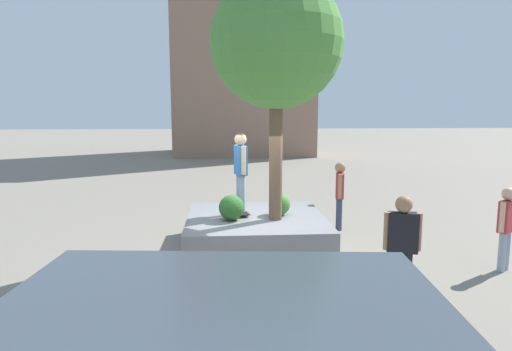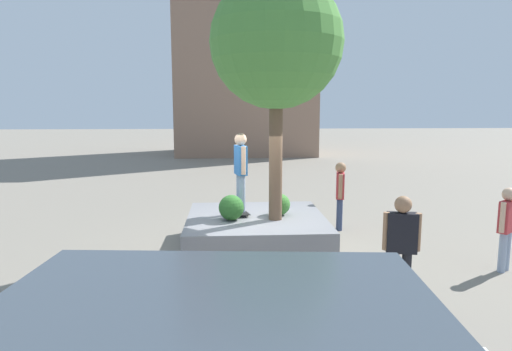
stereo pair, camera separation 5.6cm
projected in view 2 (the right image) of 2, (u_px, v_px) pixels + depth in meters
The scene contains 11 objects.
ground_plane at pixel (253, 252), 9.66m from camera, with size 120.00×120.00×0.00m, color gray.
planter_ledge at pixel (256, 232), 9.84m from camera, with size 2.98×3.00×0.73m, color gray.
plaza_tree at pixel (276, 43), 8.98m from camera, with size 2.69×2.69×5.00m.
boxwood_shrub at pixel (231, 208), 9.41m from camera, with size 0.53×0.53×0.53m, color #2D6628.
hedge_clump at pixel (279, 204), 9.87m from camera, with size 0.47×0.47×0.47m, color #3D7A33.
skateboard at pixel (241, 212), 9.97m from camera, with size 0.40×0.83×0.07m.
skateboarder at pixel (241, 167), 9.82m from camera, with size 0.29×0.57×1.73m.
bystander_watching at pixel (507, 223), 8.38m from camera, with size 0.45×0.41×1.61m.
pedestrian_crossing at pixel (340, 191), 11.31m from camera, with size 0.29×0.57×1.73m.
passerby_with_bag at pixel (401, 241), 7.02m from camera, with size 0.57×0.28×1.72m.
plaza_lowrise_south at pixel (245, 27), 29.89m from camera, with size 9.05×6.47×16.87m, color #8C6B56.
Camera 2 is at (0.53, 9.29, 3.06)m, focal length 31.42 mm.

